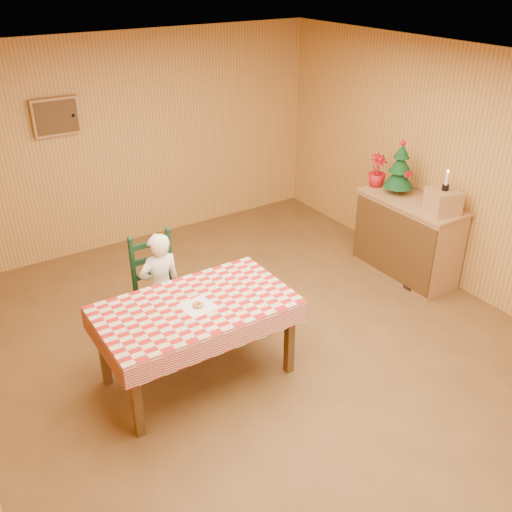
% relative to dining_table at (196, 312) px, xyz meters
% --- Properties ---
extents(ground, '(6.00, 6.00, 0.00)m').
position_rel_dining_table_xyz_m(ground, '(0.71, -0.04, -0.69)').
color(ground, brown).
rests_on(ground, ground).
extents(cabin_walls, '(5.10, 6.05, 2.65)m').
position_rel_dining_table_xyz_m(cabin_walls, '(0.71, 0.49, 1.14)').
color(cabin_walls, '#C89348').
rests_on(cabin_walls, ground).
extents(dining_table, '(1.66, 0.96, 0.77)m').
position_rel_dining_table_xyz_m(dining_table, '(0.00, 0.00, 0.00)').
color(dining_table, '#533416').
rests_on(dining_table, ground).
extents(ladder_chair, '(0.44, 0.40, 1.08)m').
position_rel_dining_table_xyz_m(ladder_chair, '(-0.00, 0.79, -0.18)').
color(ladder_chair, black).
rests_on(ladder_chair, ground).
extents(seated_child, '(0.41, 0.27, 1.12)m').
position_rel_dining_table_xyz_m(seated_child, '(0.00, 0.73, -0.13)').
color(seated_child, white).
rests_on(seated_child, ground).
extents(napkin, '(0.29, 0.29, 0.00)m').
position_rel_dining_table_xyz_m(napkin, '(0.00, -0.05, 0.08)').
color(napkin, white).
rests_on(napkin, dining_table).
extents(donut, '(0.12, 0.12, 0.03)m').
position_rel_dining_table_xyz_m(donut, '(0.00, -0.05, 0.10)').
color(donut, '#B48740').
rests_on(donut, napkin).
extents(shelf_unit, '(0.54, 1.24, 0.93)m').
position_rel_dining_table_xyz_m(shelf_unit, '(2.91, 0.35, -0.22)').
color(shelf_unit, '#B38150').
rests_on(shelf_unit, ground).
extents(crate, '(0.37, 0.37, 0.25)m').
position_rel_dining_table_xyz_m(crate, '(2.92, -0.05, 0.37)').
color(crate, '#B38150').
rests_on(crate, shelf_unit).
extents(christmas_tree, '(0.34, 0.34, 0.62)m').
position_rel_dining_table_xyz_m(christmas_tree, '(2.92, 0.60, 0.52)').
color(christmas_tree, '#533416').
rests_on(christmas_tree, shelf_unit).
extents(flower_arrangement, '(0.25, 0.25, 0.38)m').
position_rel_dining_table_xyz_m(flower_arrangement, '(2.87, 0.90, 0.43)').
color(flower_arrangement, '#AD0F19').
rests_on(flower_arrangement, shelf_unit).
extents(candle_set, '(0.07, 0.07, 0.22)m').
position_rel_dining_table_xyz_m(candle_set, '(2.92, -0.05, 0.56)').
color(candle_set, black).
rests_on(candle_set, crate).
extents(storage_bin, '(0.47, 0.47, 0.46)m').
position_rel_dining_table_xyz_m(storage_bin, '(2.89, 0.05, -0.46)').
color(storage_bin, black).
rests_on(storage_bin, ground).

